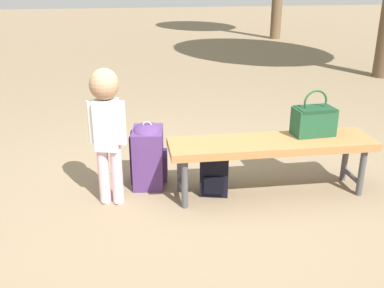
{
  "coord_description": "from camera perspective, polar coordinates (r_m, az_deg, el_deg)",
  "views": [
    {
      "loc": [
        0.5,
        3.09,
        1.67
      ],
      "look_at": [
        -0.03,
        -0.0,
        0.45
      ],
      "focal_mm": 41.72,
      "sensor_mm": 36.0,
      "label": 1
    }
  ],
  "objects": [
    {
      "name": "ground_plane",
      "position": [
        3.55,
        -0.48,
        -6.83
      ],
      "size": [
        40.0,
        40.0,
        0.0
      ],
      "primitive_type": "plane",
      "color": "#7F6B51",
      "rests_on": "ground"
    },
    {
      "name": "backpack_large",
      "position": [
        3.67,
        -5.59,
        -1.2
      ],
      "size": [
        0.32,
        0.36,
        0.55
      ],
      "color": "#4C2D66",
      "rests_on": "ground"
    },
    {
      "name": "backpack_small",
      "position": [
        3.53,
        2.89,
        -3.61
      ],
      "size": [
        0.26,
        0.23,
        0.37
      ],
      "color": "black",
      "rests_on": "ground"
    },
    {
      "name": "park_bench",
      "position": [
        3.51,
        10.14,
        -0.42
      ],
      "size": [
        1.61,
        0.44,
        0.45
      ],
      "color": "#9E6B3D",
      "rests_on": "ground"
    },
    {
      "name": "handbag",
      "position": [
        3.65,
        15.31,
        3.02
      ],
      "size": [
        0.33,
        0.2,
        0.37
      ],
      "color": "#1E4C2D",
      "rests_on": "park_bench"
    },
    {
      "name": "child_standing",
      "position": [
        3.27,
        -10.9,
        3.55
      ],
      "size": [
        0.27,
        0.21,
        1.04
      ],
      "color": "#E5B2C6",
      "rests_on": "ground"
    }
  ]
}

